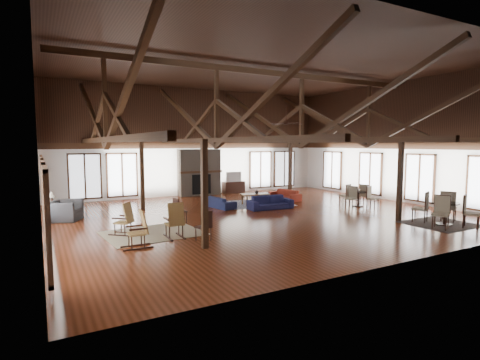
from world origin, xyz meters
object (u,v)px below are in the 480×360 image
cafe_table_far (358,196)px  tv_console (234,187)px  sofa_navy_left (220,202)px  coffee_table (255,195)px  cafe_table_near (445,209)px  sofa_orange (285,195)px  sofa_navy_front (270,202)px  armchair (65,211)px

cafe_table_far → tv_console: cafe_table_far is taller
sofa_navy_left → tv_console: 5.33m
coffee_table → cafe_table_near: bearing=-50.5°
coffee_table → cafe_table_far: size_ratio=0.76×
cafe_table_near → sofa_orange: bearing=101.4°
sofa_navy_front → armchair: 8.42m
coffee_table → cafe_table_far: cafe_table_far is taller
sofa_orange → tv_console: 4.01m
sofa_navy_front → coffee_table: bearing=93.6°
coffee_table → armchair: size_ratio=1.25×
sofa_navy_left → armchair: size_ratio=1.46×
sofa_navy_front → cafe_table_near: bearing=-53.0°
sofa_navy_front → sofa_navy_left: sofa_navy_front is taller
coffee_table → cafe_table_far: (3.96, -2.78, 0.03)m
sofa_navy_front → cafe_table_far: bearing=-14.7°
coffee_table → cafe_table_near: size_ratio=0.67×
sofa_navy_front → armchair: size_ratio=1.72×
sofa_navy_front → tv_console: bearing=83.3°
cafe_table_near → sofa_navy_left: bearing=127.6°
sofa_navy_left → sofa_orange: 4.01m
sofa_orange → coffee_table: size_ratio=1.23×
sofa_navy_front → sofa_navy_left: bearing=147.7°
sofa_navy_front → coffee_table: 1.41m
sofa_navy_left → tv_console: bearing=-44.8°
sofa_orange → coffee_table: bearing=-86.2°
armchair → sofa_navy_left: bearing=-66.7°
sofa_orange → armchair: bearing=-98.0°
cafe_table_near → cafe_table_far: cafe_table_near is taller
sofa_navy_left → armchair: bearing=77.6°
sofa_orange → armchair: 10.41m
coffee_table → sofa_navy_left: bearing=-167.2°
coffee_table → tv_console: tv_console is taller
cafe_table_near → tv_console: bearing=102.4°
cafe_table_far → coffee_table: bearing=144.9°
sofa_orange → tv_console: tv_console is taller
sofa_navy_front → sofa_orange: 2.86m
sofa_orange → sofa_navy_front: bearing=-58.0°
cafe_table_near → tv_console: 11.86m
cafe_table_far → tv_console: 7.71m
cafe_table_far → cafe_table_near: bearing=-93.8°
tv_console → coffee_table: bearing=-104.4°
coffee_table → sofa_orange: bearing=26.0°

